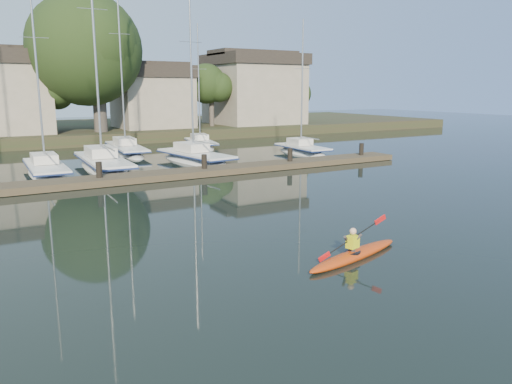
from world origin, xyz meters
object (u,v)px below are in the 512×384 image
sailboat_2 (104,172)px  sailboat_7 (201,149)px  sailboat_4 (302,156)px  kayak (354,253)px  sailboat_3 (195,165)px  sailboat_6 (127,155)px  dock (155,176)px  sailboat_1 (47,177)px

sailboat_2 → sailboat_7: sailboat_2 is taller
sailboat_4 → sailboat_7: bearing=124.4°
kayak → sailboat_3: sailboat_3 is taller
sailboat_3 → sailboat_6: 7.75m
kayak → sailboat_2: (-2.42, 20.90, -0.37)m
dock → sailboat_6: sailboat_6 is taller
sailboat_7 → sailboat_4: bearing=-47.1°
sailboat_3 → sailboat_1: bearing=173.0°
sailboat_3 → dock: bearing=-140.1°
kayak → sailboat_7: 30.04m
sailboat_3 → sailboat_7: size_ratio=1.21×
sailboat_1 → sailboat_4: bearing=2.1°
sailboat_2 → sailboat_3: size_ratio=1.19×
dock → sailboat_3: sailboat_3 is taller
sailboat_1 → sailboat_3: size_ratio=0.97×
sailboat_6 → sailboat_7: size_ratio=1.35×
dock → sailboat_3: (4.61, 5.09, -0.41)m
sailboat_2 → sailboat_7: 13.05m
sailboat_3 → sailboat_4: bearing=-6.9°
kayak → sailboat_1: sailboat_1 is taller
sailboat_2 → sailboat_7: bearing=40.2°
sailboat_3 → sailboat_4: 9.07m
sailboat_1 → sailboat_6: size_ratio=0.87×
sailboat_2 → sailboat_1: bearing=-172.5°
sailboat_1 → sailboat_3: 9.59m
sailboat_1 → sailboat_2: size_ratio=0.81×
sailboat_1 → sailboat_7: bearing=32.8°
dock → sailboat_7: size_ratio=2.98×
sailboat_3 → sailboat_4: (9.06, 0.17, 0.02)m
sailboat_7 → sailboat_1: bearing=-137.1°
kayak → sailboat_6: sailboat_6 is taller
dock → sailboat_2: size_ratio=2.06×
sailboat_1 → sailboat_6: 10.08m
kayak → sailboat_3: 21.06m
sailboat_6 → sailboat_7: (6.79, 1.05, 0.01)m
kayak → sailboat_7: bearing=60.6°
kayak → sailboat_6: (1.02, 27.96, -0.34)m
sailboat_1 → sailboat_7: sailboat_1 is taller
sailboat_7 → sailboat_3: bearing=-104.9°
dock → sailboat_7: (8.65, 13.38, -0.37)m
sailboat_1 → sailboat_4: sailboat_1 is taller
sailboat_4 → dock: bearing=-156.3°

